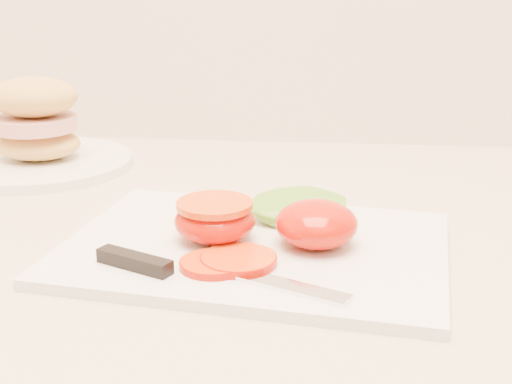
{
  "coord_description": "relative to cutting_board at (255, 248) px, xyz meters",
  "views": [
    {
      "loc": [
        -0.58,
        0.99,
        1.18
      ],
      "look_at": [
        -0.64,
        1.59,
        0.99
      ],
      "focal_mm": 50.0,
      "sensor_mm": 36.0,
      "label": 1
    }
  ],
  "objects": [
    {
      "name": "tomato_half_dome",
      "position": [
        0.05,
        0.0,
        0.03
      ],
      "size": [
        0.07,
        0.07,
        0.04
      ],
      "primitive_type": "ellipsoid",
      "color": "red",
      "rests_on": "cutting_board"
    },
    {
      "name": "tomato_half_cut",
      "position": [
        -0.04,
        0.0,
        0.03
      ],
      "size": [
        0.07,
        0.07,
        0.04
      ],
      "color": "red",
      "rests_on": "cutting_board"
    },
    {
      "name": "sandwich_plate",
      "position": [
        -0.3,
        0.25,
        0.04
      ],
      "size": [
        0.23,
        0.23,
        0.12
      ],
      "rotation": [
        0.0,
        0.0,
        0.37
      ],
      "color": "white",
      "rests_on": "counter"
    },
    {
      "name": "tomato_slice_1",
      "position": [
        -0.03,
        -0.06,
        0.01
      ],
      "size": [
        0.06,
        0.06,
        0.01
      ],
      "primitive_type": "cylinder",
      "color": "#FF6014",
      "rests_on": "cutting_board"
    },
    {
      "name": "tomato_slice_0",
      "position": [
        -0.01,
        -0.05,
        0.01
      ],
      "size": [
        0.06,
        0.06,
        0.01
      ],
      "primitive_type": "cylinder",
      "color": "#FF6014",
      "rests_on": "cutting_board"
    },
    {
      "name": "lettuce_leaf_0",
      "position": [
        0.04,
        0.07,
        0.02
      ],
      "size": [
        0.12,
        0.11,
        0.02
      ],
      "primitive_type": "ellipsoid",
      "rotation": [
        0.0,
        0.0,
        0.44
      ],
      "color": "#69B830",
      "rests_on": "cutting_board"
    },
    {
      "name": "knife",
      "position": [
        -0.05,
        -0.07,
        0.01
      ],
      "size": [
        0.21,
        0.08,
        0.01
      ],
      "rotation": [
        0.0,
        0.0,
        -0.44
      ],
      "color": "silver",
      "rests_on": "cutting_board"
    },
    {
      "name": "cutting_board",
      "position": [
        0.0,
        0.0,
        0.0
      ],
      "size": [
        0.37,
        0.29,
        0.01
      ],
      "primitive_type": "cube",
      "rotation": [
        0.0,
        0.0,
        -0.15
      ],
      "color": "white",
      "rests_on": "counter"
    }
  ]
}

